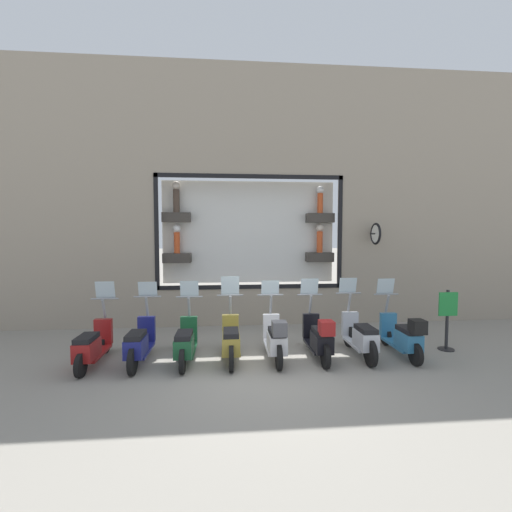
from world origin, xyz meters
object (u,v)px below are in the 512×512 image
object	(u,v)px
scooter_olive_4	(231,340)
scooter_red_7	(92,346)
scooter_teal_0	(403,336)
scooter_black_2	(319,338)
scooter_navy_6	(140,343)
shop_sign_post	(447,318)
scooter_green_5	(186,343)
scooter_white_3	(275,339)
scooter_silver_1	(360,337)

from	to	relation	value
scooter_olive_4	scooter_red_7	bearing A→B (deg)	90.17
scooter_teal_0	scooter_black_2	bearing A→B (deg)	89.81
scooter_teal_0	scooter_olive_4	distance (m)	3.76
scooter_navy_6	shop_sign_post	distance (m)	6.90
scooter_olive_4	scooter_teal_0	bearing A→B (deg)	-91.09
scooter_black_2	scooter_navy_6	distance (m)	3.76
scooter_green_5	shop_sign_post	world-z (taller)	scooter_green_5
scooter_olive_4	shop_sign_post	bearing A→B (deg)	-86.83
scooter_white_3	scooter_red_7	bearing A→B (deg)	89.15
scooter_black_2	scooter_navy_6	xyz separation A→B (m)	(0.06, 3.76, -0.03)
scooter_white_3	scooter_olive_4	xyz separation A→B (m)	(0.06, 0.94, -0.03)
scooter_black_2	scooter_white_3	xyz separation A→B (m)	(0.00, 0.94, 0.00)
scooter_black_2	scooter_white_3	size ratio (longest dim) A/B	1.00
scooter_teal_0	scooter_white_3	world-z (taller)	scooter_teal_0
scooter_teal_0	scooter_red_7	size ratio (longest dim) A/B	1.00
scooter_olive_4	scooter_navy_6	bearing A→B (deg)	90.10
scooter_teal_0	scooter_black_2	size ratio (longest dim) A/B	1.00
shop_sign_post	scooter_teal_0	bearing A→B (deg)	105.66
scooter_black_2	shop_sign_post	size ratio (longest dim) A/B	1.28
scooter_white_3	scooter_red_7	size ratio (longest dim) A/B	1.01
scooter_teal_0	scooter_navy_6	bearing A→B (deg)	89.31
scooter_silver_1	scooter_navy_6	bearing A→B (deg)	90.04
scooter_green_5	scooter_red_7	world-z (taller)	scooter_red_7
scooter_silver_1	scooter_navy_6	size ratio (longest dim) A/B	1.00
scooter_black_2	scooter_navy_6	bearing A→B (deg)	89.05
scooter_teal_0	scooter_white_3	size ratio (longest dim) A/B	0.99
scooter_red_7	shop_sign_post	distance (m)	7.84
scooter_red_7	scooter_olive_4	bearing A→B (deg)	-89.83
scooter_white_3	scooter_green_5	world-z (taller)	scooter_green_5
scooter_green_5	scooter_red_7	distance (m)	1.88
scooter_teal_0	scooter_black_2	xyz separation A→B (m)	(0.01, 1.88, 0.01)
scooter_silver_1	scooter_green_5	bearing A→B (deg)	90.09
scooter_navy_6	scooter_red_7	distance (m)	0.94
shop_sign_post	scooter_olive_4	bearing A→B (deg)	93.17
scooter_navy_6	shop_sign_post	size ratio (longest dim) A/B	1.29
scooter_white_3	scooter_silver_1	bearing A→B (deg)	-88.07
scooter_olive_4	scooter_navy_6	xyz separation A→B (m)	(-0.00, 1.88, -0.01)
scooter_black_2	scooter_navy_6	world-z (taller)	scooter_black_2
scooter_silver_1	shop_sign_post	size ratio (longest dim) A/B	1.29
scooter_teal_0	scooter_green_5	xyz separation A→B (m)	(0.07, 4.70, -0.04)
scooter_teal_0	scooter_white_3	distance (m)	2.82
scooter_teal_0	scooter_green_5	bearing A→B (deg)	89.20
scooter_green_5	shop_sign_post	size ratio (longest dim) A/B	1.28
scooter_black_2	shop_sign_post	xyz separation A→B (m)	(0.34, -3.13, 0.27)
scooter_black_2	scooter_green_5	xyz separation A→B (m)	(0.06, 2.82, -0.05)
scooter_navy_6	scooter_red_7	size ratio (longest dim) A/B	1.01
scooter_olive_4	scooter_navy_6	distance (m)	1.88
scooter_white_3	scooter_olive_4	bearing A→B (deg)	86.12
scooter_green_5	scooter_navy_6	size ratio (longest dim) A/B	1.00
scooter_red_7	scooter_white_3	bearing A→B (deg)	-90.85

